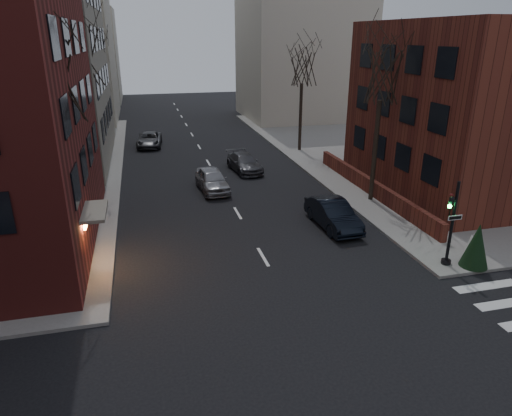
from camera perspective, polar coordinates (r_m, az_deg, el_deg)
The scene contains 20 objects.
sidewalk_far_right at distance 51.48m, azimuth 28.15°, elevation 7.15°, with size 44.00×44.00×0.15m, color gray.
building_right_brick at distance 34.30m, azimuth 25.80°, elevation 11.10°, with size 12.00×14.00×11.00m, color maroon.
low_wall_right at distance 31.37m, azimuth 14.16°, elevation 2.64°, with size 0.35×16.00×1.00m, color maroon.
building_distant_la at distance 62.97m, azimuth -24.33°, elevation 18.11°, with size 14.00×16.00×18.00m, color #BCB09F.
building_distant_ra at distance 60.67m, azimuth 5.66°, elevation 18.76°, with size 14.00×14.00×16.00m, color #BCB09F.
building_distant_lb at distance 79.63m, azimuth -20.68°, elevation 17.35°, with size 10.00×12.00×14.00m, color #BCB09F.
traffic_signal at distance 22.38m, azimuth 23.11°, elevation -2.44°, with size 0.76×0.44×4.00m.
tree_left_a at distance 21.56m, azimuth -24.59°, elevation 14.68°, with size 4.18×4.18×10.26m.
tree_left_b at distance 33.41m, azimuth -21.33°, elevation 17.45°, with size 4.40×4.40×10.80m.
tree_left_c at distance 47.37m, azimuth -19.35°, elevation 17.22°, with size 3.96×3.96×9.72m.
tree_right_a at distance 28.87m, azimuth 15.51°, elevation 15.99°, with size 3.96×3.96×9.72m.
tree_right_b at distance 41.68m, azimuth 5.80°, elevation 17.27°, with size 3.74×3.74×9.18m.
streetlamp_near at distance 29.93m, azimuth -19.82°, elevation 8.30°, with size 0.36×0.36×6.28m.
streetlamp_far at distance 49.63m, azimuth -17.95°, elevation 13.07°, with size 0.36×0.36×6.28m.
parked_sedan at distance 25.74m, azimuth 9.60°, elevation -0.76°, with size 1.62×4.64×1.53m, color black.
car_lane_silver at distance 31.58m, azimuth -5.50°, elevation 3.53°, with size 1.81×4.50×1.53m, color gray.
car_lane_gray at distance 36.08m, azimuth -1.46°, elevation 5.67°, with size 1.89×4.66×1.35m, color #404045.
car_lane_far at distance 45.50m, azimuth -13.19°, elevation 8.32°, with size 2.21×4.79×1.33m, color #39393D.
sandwich_board at distance 24.56m, azimuth 25.54°, elevation -4.16°, with size 0.39×0.54×0.87m, color white.
evergreen_shrub at distance 22.98m, azimuth 25.86°, elevation -4.22°, with size 1.25×1.25×2.09m, color #15311B.
Camera 1 is at (-5.16, -7.19, 10.11)m, focal length 32.00 mm.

